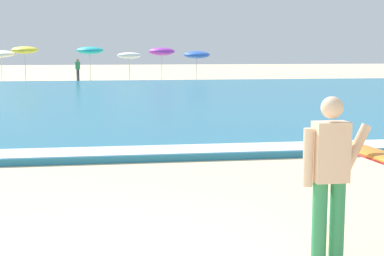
{
  "coord_description": "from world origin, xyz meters",
  "views": [
    {
      "loc": [
        0.02,
        -5.27,
        2.18
      ],
      "look_at": [
        1.22,
        2.52,
        1.1
      ],
      "focal_mm": 53.46,
      "sensor_mm": 36.0,
      "label": 1
    }
  ],
  "objects": [
    {
      "name": "sea",
      "position": [
        0.0,
        19.67,
        0.07
      ],
      "size": [
        120.0,
        28.0,
        0.14
      ],
      "primitive_type": "cube",
      "color": "teal",
      "rests_on": "ground"
    },
    {
      "name": "beachgoer_near_row_mid",
      "position": [
        -1.73,
        35.01,
        0.84
      ],
      "size": [
        0.32,
        0.2,
        1.58
      ],
      "color": "#383842",
      "rests_on": "ground"
    },
    {
      "name": "beach_umbrella_7",
      "position": [
        6.8,
        36.34,
        1.82
      ],
      "size": [
        1.93,
        1.96,
        2.15
      ],
      "color": "beige",
      "rests_on": "ground"
    },
    {
      "name": "beach_umbrella_2",
      "position": [
        -7.1,
        36.79,
        1.89
      ],
      "size": [
        1.97,
        2.0,
        2.22
      ],
      "color": "beige",
      "rests_on": "ground"
    },
    {
      "name": "surfer_with_board",
      "position": [
        2.49,
        0.01,
        1.04
      ],
      "size": [
        0.95,
        2.89,
        1.73
      ],
      "color": "#338E56",
      "rests_on": "ground"
    },
    {
      "name": "beach_umbrella_4",
      "position": [
        -0.91,
        36.6,
        2.14
      ],
      "size": [
        1.92,
        1.94,
        2.45
      ],
      "color": "beige",
      "rests_on": "ground"
    },
    {
      "name": "beach_umbrella_6",
      "position": [
        4.24,
        36.46,
        2.06
      ],
      "size": [
        1.9,
        1.91,
        2.36
      ],
      "color": "beige",
      "rests_on": "ground"
    },
    {
      "name": "beach_umbrella_5",
      "position": [
        1.85,
        35.72,
        1.78
      ],
      "size": [
        1.71,
        1.73,
        2.04
      ],
      "color": "beige",
      "rests_on": "ground"
    },
    {
      "name": "surf_foam",
      "position": [
        0.0,
        6.27,
        0.15
      ],
      "size": [
        120.0,
        1.05,
        0.01
      ],
      "primitive_type": "cube",
      "color": "white",
      "rests_on": "sea"
    },
    {
      "name": "beach_umbrella_3",
      "position": [
        -5.34,
        35.92,
        2.16
      ],
      "size": [
        1.83,
        1.85,
        2.46
      ],
      "color": "beige",
      "rests_on": "ground"
    }
  ]
}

